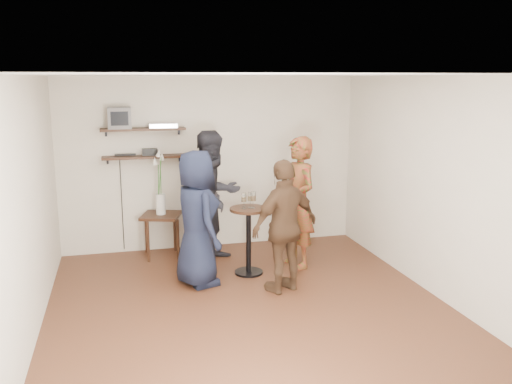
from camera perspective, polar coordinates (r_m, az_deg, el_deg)
room at (r=5.86m, az=-0.59°, el=-0.59°), size 4.58×5.08×2.68m
shelf_upper at (r=7.98m, az=-11.79°, el=6.49°), size 1.20×0.25×0.04m
shelf_lower at (r=8.02m, az=-11.67°, el=3.65°), size 1.20×0.25×0.04m
crt_monitor at (r=7.95m, az=-14.19°, el=7.58°), size 0.32×0.30×0.30m
dvd_deck at (r=7.99m, az=-9.77°, el=6.92°), size 0.40×0.24×0.06m
radio at (r=8.02m, az=-11.12°, el=4.15°), size 0.22×0.10×0.10m
power_strip at (r=8.06m, az=-13.60°, el=3.83°), size 0.30×0.05×0.03m
side_table at (r=8.01m, az=-9.94°, el=-3.04°), size 0.66×0.66×0.63m
vase_lilies at (r=7.91m, az=-10.05°, el=-0.17°), size 0.19×0.20×0.97m
drinks_table at (r=7.17m, az=-0.79°, el=-4.19°), size 0.49×0.49×0.90m
wine_glass_fl at (r=7.01m, az=-1.29°, el=-0.66°), size 0.07×0.07×0.21m
wine_glass_fr at (r=7.04m, az=-0.30°, el=-0.54°), size 0.07×0.07×0.22m
wine_glass_bl at (r=7.11m, az=-1.23°, el=-0.59°), size 0.06×0.06×0.19m
wine_glass_br at (r=7.06m, az=-0.61°, el=-0.57°), size 0.07×0.07×0.20m
person_plaid at (r=7.41m, az=4.46°, el=-1.11°), size 0.54×0.73×1.81m
person_dark at (r=7.64m, az=-4.49°, el=-0.49°), size 1.13×1.05×1.86m
person_navy at (r=6.78m, az=-6.26°, el=-2.80°), size 0.76×0.96×1.71m
person_brown at (r=6.55m, az=3.07°, el=-3.64°), size 1.04×0.74×1.63m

